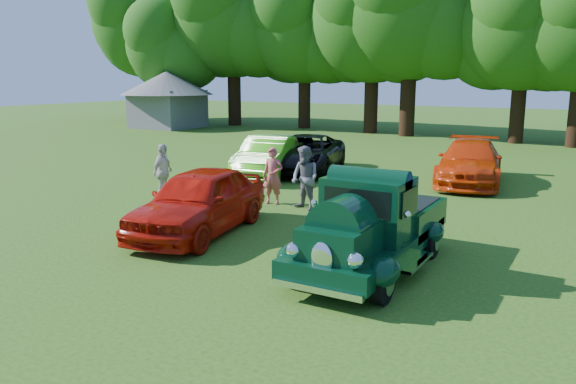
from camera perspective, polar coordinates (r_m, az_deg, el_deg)
The scene contains 11 objects.
ground at distance 11.04m, azimuth 0.59°, elevation -6.87°, with size 120.00×120.00×0.00m, color #264A11.
hero_pickup at distance 10.47m, azimuth 8.51°, elevation -3.69°, with size 2.09×4.48×1.75m.
red_convertible at distance 12.86m, azimuth -9.04°, elevation -0.90°, with size 1.76×4.37×1.49m, color #B01107.
back_car_lime at distance 20.02m, azimuth -2.10°, elevation 3.60°, with size 1.51×4.33×1.43m, color #4BD11B.
back_car_black at distance 21.04m, azimuth 1.80°, elevation 3.92°, with size 2.29×4.96×1.38m, color black.
back_car_orange at distance 19.68m, azimuth 17.98°, elevation 2.89°, with size 1.99×4.90×1.42m, color red.
spectator_pink at distance 15.62m, azimuth -1.56°, elevation 1.64°, with size 0.58×0.38×1.60m, color #B94F4C.
spectator_grey at distance 14.92m, azimuth 1.73°, elevation 1.40°, with size 0.83×0.65×1.71m, color slate.
spectator_white at distance 16.46m, azimuth -12.60°, elevation 1.95°, with size 0.96×0.40×1.64m, color beige.
gazebo at distance 40.56m, azimuth -12.17°, elevation 9.80°, with size 6.40×6.40×3.90m.
tree_line at distance 33.99m, azimuth 22.31°, elevation 17.08°, with size 63.02×10.69×12.33m.
Camera 1 is at (5.14, -9.12, 3.50)m, focal length 35.00 mm.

